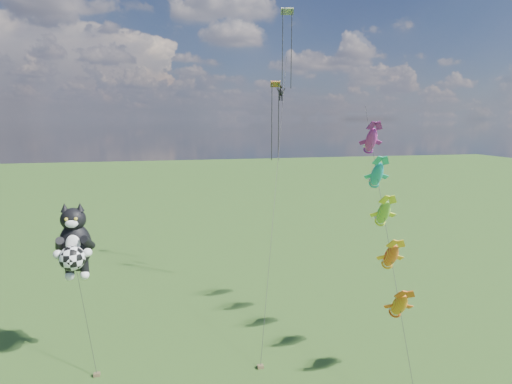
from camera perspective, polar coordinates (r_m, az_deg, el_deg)
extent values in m
cube|color=brown|center=(31.47, -20.45, -21.84)|extent=(0.40, 0.30, 0.22)
cylinder|color=black|center=(31.14, -21.68, -15.62)|extent=(1.29, 2.48, 6.31)
ellipsoid|color=black|center=(31.04, -22.94, -6.58)|extent=(2.61, 2.43, 3.04)
ellipsoid|color=black|center=(30.52, -23.19, -3.37)|extent=(2.08, 2.00, 1.54)
cone|color=black|center=(30.45, -24.17, -1.91)|extent=(0.71, 0.71, 0.57)
cone|color=black|center=(30.27, -22.41, -1.85)|extent=(0.71, 0.71, 0.57)
ellipsoid|color=white|center=(29.96, -23.39, -3.89)|extent=(0.89, 0.70, 0.55)
ellipsoid|color=white|center=(30.29, -23.21, -6.43)|extent=(1.01, 0.72, 1.25)
sphere|color=gold|center=(29.88, -23.99, -3.35)|extent=(0.23, 0.23, 0.23)
sphere|color=gold|center=(29.77, -22.91, -3.32)|extent=(0.23, 0.23, 0.23)
sphere|color=white|center=(30.35, -24.93, -7.55)|extent=(0.57, 0.57, 0.57)
sphere|color=white|center=(30.01, -21.54, -7.51)|extent=(0.57, 0.57, 0.57)
sphere|color=white|center=(31.61, -23.60, -10.23)|extent=(0.61, 0.61, 0.61)
sphere|color=white|center=(31.43, -21.87, -10.22)|extent=(0.61, 0.61, 0.61)
sphere|color=white|center=(29.97, -23.31, -8.13)|extent=(1.62, 1.62, 1.62)
cylinder|color=black|center=(30.53, 17.01, -4.93)|extent=(3.79, 15.39, 17.27)
ellipsoid|color=yellow|center=(28.59, 18.56, -14.06)|extent=(1.35, 2.41, 2.38)
ellipsoid|color=red|center=(29.73, 17.54, -8.11)|extent=(1.35, 2.41, 2.38)
ellipsoid|color=green|center=(31.18, 16.64, -2.65)|extent=(1.35, 2.41, 2.38)
ellipsoid|color=#198EBF|center=(32.89, 15.82, 2.28)|extent=(1.35, 2.41, 2.38)
ellipsoid|color=#D8339A|center=(34.83, 15.09, 6.70)|extent=(1.35, 2.41, 2.38)
cube|color=brown|center=(30.52, 0.60, -22.25)|extent=(0.40, 0.30, 0.22)
cylinder|color=black|center=(34.74, 2.69, 1.27)|extent=(6.31, 15.90, 22.07)
cube|color=green|center=(39.99, 2.60, 14.18)|extent=(1.02, 0.87, 0.56)
cylinder|color=black|center=(39.79, 2.13, 9.08)|extent=(0.08, 0.08, 7.12)
cylinder|color=black|center=(39.95, 2.99, 9.07)|extent=(0.08, 0.08, 7.12)
cube|color=#182AC1|center=(44.03, 4.19, 22.90)|extent=(1.33, 1.07, 0.61)
cylinder|color=black|center=(43.21, 3.56, 18.18)|extent=(0.08, 0.08, 7.36)
cylinder|color=black|center=(43.45, 4.69, 18.12)|extent=(0.08, 0.08, 7.36)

